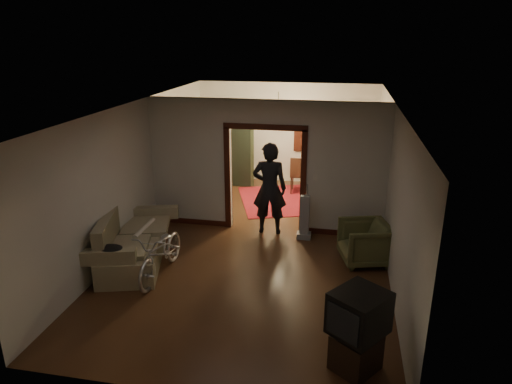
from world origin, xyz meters
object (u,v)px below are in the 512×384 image
(desk, at_px, (321,175))
(bicycle, at_px, (161,252))
(person, at_px, (269,188))
(armchair, at_px, (364,243))
(locker, at_px, (236,150))
(sofa, at_px, (133,236))

(desk, bearing_deg, bicycle, -134.47)
(bicycle, distance_m, person, 2.74)
(armchair, bearing_deg, person, -132.78)
(person, height_order, locker, same)
(sofa, xyz_separation_m, desk, (3.20, 4.97, -0.12))
(sofa, relative_size, armchair, 2.54)
(armchair, bearing_deg, bicycle, -86.53)
(bicycle, xyz_separation_m, person, (1.55, 2.20, 0.55))
(person, bearing_deg, locker, -68.24)
(bicycle, height_order, desk, bicycle)
(locker, bearing_deg, desk, -11.16)
(locker, bearing_deg, bicycle, -102.47)
(person, relative_size, desk, 1.91)
(armchair, bearing_deg, desk, 178.48)
(bicycle, height_order, armchair, bicycle)
(sofa, distance_m, armchair, 4.29)
(armchair, bearing_deg, locker, -155.97)
(sofa, distance_m, desk, 5.91)
(person, xyz_separation_m, desk, (0.93, 3.18, -0.60))
(sofa, distance_m, bicycle, 0.84)
(bicycle, bearing_deg, sofa, 151.58)
(bicycle, relative_size, desk, 1.62)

